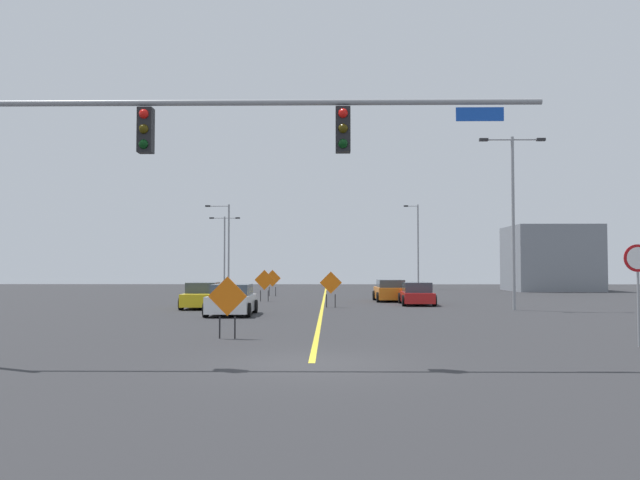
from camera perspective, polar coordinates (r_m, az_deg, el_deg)
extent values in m
plane|color=#2D2D30|center=(15.34, -0.72, -10.55)|extent=(143.41, 143.41, 0.00)
cube|color=yellow|center=(55.06, 0.43, -4.65)|extent=(0.16, 79.67, 0.01)
cylinder|color=gray|center=(15.78, -6.53, 11.65)|extent=(13.73, 0.14, 0.14)
cube|color=black|center=(16.09, -14.75, 9.09)|extent=(0.34, 0.32, 1.05)
sphere|color=red|center=(16.00, -14.91, 10.43)|extent=(0.22, 0.22, 0.22)
sphere|color=#3C3106|center=(15.93, -14.92, 9.21)|extent=(0.22, 0.22, 0.22)
sphere|color=black|center=(15.86, -14.93, 7.97)|extent=(0.22, 0.22, 0.22)
cube|color=black|center=(15.51, 1.99, 9.44)|extent=(0.34, 0.32, 1.05)
sphere|color=red|center=(15.42, 2.00, 10.84)|extent=(0.22, 0.22, 0.22)
sphere|color=#3C3106|center=(15.35, 2.00, 9.57)|extent=(0.22, 0.22, 0.22)
sphere|color=black|center=(15.28, 2.00, 8.28)|extent=(0.22, 0.22, 0.22)
cube|color=#1447B7|center=(15.97, 13.58, 10.47)|extent=(1.10, 0.03, 0.32)
cylinder|color=gray|center=(20.28, 25.71, -5.40)|extent=(0.07, 0.07, 2.06)
cylinder|color=#B20F14|center=(20.25, 25.63, -1.41)|extent=(0.76, 0.03, 0.76)
cylinder|color=white|center=(20.23, 25.66, -1.41)|extent=(0.61, 0.01, 0.61)
cylinder|color=gray|center=(60.16, -7.85, -0.69)|extent=(0.16, 0.16, 7.88)
cylinder|color=gray|center=(60.54, -8.73, 2.90)|extent=(1.91, 0.08, 0.08)
cube|color=#262628|center=(60.71, -9.62, 2.89)|extent=(0.44, 0.24, 0.14)
cylinder|color=gray|center=(68.11, -8.21, -1.09)|extent=(0.16, 0.16, 7.38)
cylinder|color=gray|center=(68.39, -8.75, 1.88)|extent=(1.34, 0.08, 0.08)
cube|color=#262628|center=(68.51, -9.30, 1.87)|extent=(0.44, 0.24, 0.14)
cylinder|color=gray|center=(68.18, -7.64, 1.88)|extent=(1.34, 0.08, 0.08)
cube|color=#262628|center=(68.09, -7.08, 1.89)|extent=(0.44, 0.24, 0.14)
cylinder|color=gray|center=(67.88, 8.43, -0.58)|extent=(0.16, 0.16, 8.58)
cylinder|color=gray|center=(68.06, 7.90, 2.91)|extent=(1.21, 0.08, 0.08)
cube|color=#262628|center=(67.99, 7.40, 2.91)|extent=(0.44, 0.24, 0.14)
cylinder|color=gray|center=(35.44, 16.28, 1.41)|extent=(0.16, 0.16, 8.93)
cylinder|color=gray|center=(35.79, 15.05, 8.33)|extent=(1.47, 0.08, 0.08)
cube|color=#262628|center=(35.62, 13.89, 8.37)|extent=(0.44, 0.24, 0.14)
cylinder|color=gray|center=(36.18, 17.34, 8.24)|extent=(1.47, 0.08, 0.08)
cube|color=#262628|center=(36.39, 18.46, 8.19)|extent=(0.44, 0.24, 0.14)
cube|color=orange|center=(42.99, -4.80, -3.44)|extent=(1.30, 0.19, 1.30)
cylinder|color=black|center=(43.08, -5.14, -4.80)|extent=(0.05, 0.05, 0.71)
cylinder|color=black|center=(42.97, -4.48, -4.81)|extent=(0.05, 0.05, 0.71)
cube|color=orange|center=(20.62, -7.96, -4.81)|extent=(1.21, 0.10, 1.21)
cylinder|color=black|center=(20.73, -8.62, -7.46)|extent=(0.05, 0.05, 0.67)
cylinder|color=black|center=(20.64, -7.33, -7.49)|extent=(0.05, 0.05, 0.67)
cube|color=orange|center=(50.99, -4.11, -3.30)|extent=(1.28, 0.19, 1.29)
cylinder|color=black|center=(51.06, -4.39, -4.43)|extent=(0.05, 0.05, 0.70)
cylinder|color=black|center=(50.97, -3.84, -4.44)|extent=(0.05, 0.05, 0.70)
cube|color=orange|center=(36.35, 0.94, -3.68)|extent=(1.22, 0.07, 1.22)
cylinder|color=black|center=(36.38, 0.56, -5.25)|extent=(0.05, 0.05, 0.73)
cylinder|color=black|center=(36.39, 1.31, -5.24)|extent=(0.05, 0.05, 0.73)
cube|color=white|center=(30.79, -7.61, -5.43)|extent=(1.89, 4.02, 0.75)
cube|color=#333D47|center=(30.96, -7.56, -4.25)|extent=(1.69, 2.40, 0.50)
cylinder|color=black|center=(29.57, -9.79, -5.96)|extent=(0.22, 0.64, 0.64)
cylinder|color=black|center=(29.30, -6.19, -6.01)|extent=(0.22, 0.64, 0.64)
cylinder|color=black|center=(32.33, -8.91, -5.65)|extent=(0.22, 0.64, 0.64)
cylinder|color=black|center=(32.08, -5.61, -5.70)|extent=(0.22, 0.64, 0.64)
cube|color=gold|center=(36.18, -10.07, -5.03)|extent=(1.86, 4.24, 0.66)
cube|color=#333D47|center=(36.36, -10.01, -4.05)|extent=(1.63, 2.33, 0.56)
cylinder|color=black|center=(34.90, -11.85, -5.39)|extent=(0.24, 0.65, 0.64)
cylinder|color=black|center=(34.62, -9.04, -5.44)|extent=(0.24, 0.65, 0.64)
cylinder|color=black|center=(37.77, -11.02, -5.16)|extent=(0.24, 0.65, 0.64)
cylinder|color=black|center=(37.52, -8.42, -5.20)|extent=(0.24, 0.65, 0.64)
cube|color=red|center=(39.36, 8.30, -4.87)|extent=(1.85, 4.41, 0.59)
cube|color=#333D47|center=(39.12, 8.33, -4.03)|extent=(1.61, 2.46, 0.57)
cylinder|color=black|center=(40.97, 9.29, -4.96)|extent=(0.24, 0.65, 0.64)
cylinder|color=black|center=(40.81, 6.90, -4.98)|extent=(0.24, 0.65, 0.64)
cylinder|color=black|center=(37.94, 9.81, -5.16)|extent=(0.24, 0.65, 0.64)
cylinder|color=black|center=(37.77, 7.23, -5.19)|extent=(0.24, 0.65, 0.64)
cube|color=orange|center=(43.25, 6.05, -4.55)|extent=(1.88, 3.92, 0.75)
cube|color=#333D47|center=(43.04, 6.07, -3.74)|extent=(1.66, 2.34, 0.48)
cylinder|color=black|center=(44.71, 6.99, -4.75)|extent=(0.24, 0.65, 0.64)
cylinder|color=black|center=(44.52, 4.70, -4.77)|extent=(0.24, 0.65, 0.64)
cylinder|color=black|center=(42.03, 7.47, -4.90)|extent=(0.24, 0.65, 0.64)
cylinder|color=black|center=(41.82, 5.04, -4.93)|extent=(0.24, 0.65, 0.64)
cube|color=gray|center=(65.79, 19.22, -1.51)|extent=(7.66, 7.17, 6.07)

